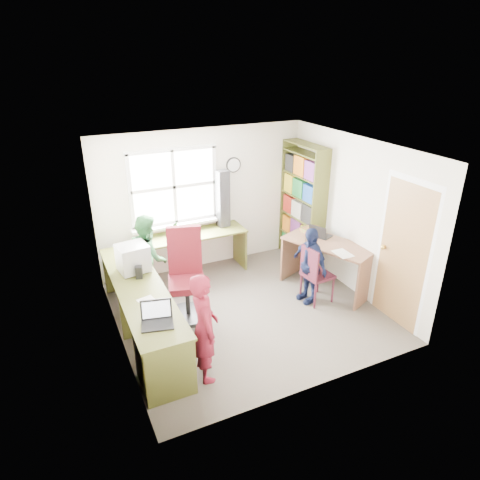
% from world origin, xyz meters
% --- Properties ---
extents(room, '(3.64, 3.44, 2.44)m').
position_xyz_m(room, '(0.01, 0.10, 1.22)').
color(room, '#474038').
rests_on(room, ground).
extents(l_desk, '(2.38, 2.95, 0.75)m').
position_xyz_m(l_desk, '(-1.31, -0.28, 0.46)').
color(l_desk, brown).
rests_on(l_desk, ground).
extents(right_desk, '(1.13, 1.53, 0.80)m').
position_xyz_m(right_desk, '(1.44, 0.08, 0.58)').
color(right_desk, brown).
rests_on(right_desk, ground).
extents(bookshelf, '(0.30, 1.02, 2.10)m').
position_xyz_m(bookshelf, '(1.65, 1.19, 1.00)').
color(bookshelf, brown).
rests_on(bookshelf, ground).
extents(swivel_chair, '(0.75, 0.75, 1.30)m').
position_xyz_m(swivel_chair, '(-0.80, 0.33, 0.56)').
color(swivel_chair, black).
rests_on(swivel_chair, ground).
extents(wooden_chair, '(0.43, 0.43, 0.92)m').
position_xyz_m(wooden_chair, '(1.02, -0.17, 0.50)').
color(wooden_chair, '#481824').
rests_on(wooden_chair, ground).
extents(crt_monitor, '(0.43, 0.40, 0.38)m').
position_xyz_m(crt_monitor, '(-1.46, 0.53, 0.95)').
color(crt_monitor, '#B4B3B8').
rests_on(crt_monitor, l_desk).
extents(laptop_left, '(0.41, 0.36, 0.24)m').
position_xyz_m(laptop_left, '(-1.50, -0.78, 0.81)').
color(laptop_left, black).
rests_on(laptop_left, l_desk).
extents(laptop_right, '(0.36, 0.39, 0.21)m').
position_xyz_m(laptop_right, '(1.44, 0.33, 0.85)').
color(laptop_right, black).
rests_on(laptop_right, right_desk).
extents(speaker_a, '(0.11, 0.11, 0.17)m').
position_xyz_m(speaker_a, '(-1.45, 0.31, 0.84)').
color(speaker_a, black).
rests_on(speaker_a, l_desk).
extents(speaker_b, '(0.09, 0.09, 0.18)m').
position_xyz_m(speaker_b, '(-1.48, 0.78, 0.84)').
color(speaker_b, black).
rests_on(speaker_b, l_desk).
extents(cd_tower, '(0.21, 0.19, 0.97)m').
position_xyz_m(cd_tower, '(0.28, 1.53, 1.24)').
color(cd_tower, black).
rests_on(cd_tower, l_desk).
extents(game_box, '(0.35, 0.35, 0.06)m').
position_xyz_m(game_box, '(1.45, 0.54, 0.83)').
color(game_box, red).
rests_on(game_box, right_desk).
extents(paper_a, '(0.25, 0.32, 0.00)m').
position_xyz_m(paper_a, '(-1.49, -0.33, 0.75)').
color(paper_a, silver).
rests_on(paper_a, l_desk).
extents(paper_b, '(0.22, 0.31, 0.00)m').
position_xyz_m(paper_b, '(1.39, -0.32, 0.80)').
color(paper_b, silver).
rests_on(paper_b, right_desk).
extents(potted_plant, '(0.15, 0.13, 0.27)m').
position_xyz_m(potted_plant, '(-0.64, 1.39, 0.89)').
color(potted_plant, '#317C32').
rests_on(potted_plant, l_desk).
extents(person_red, '(0.38, 0.53, 1.34)m').
position_xyz_m(person_red, '(-1.03, -0.99, 0.67)').
color(person_red, maroon).
rests_on(person_red, ground).
extents(person_green, '(0.54, 0.68, 1.35)m').
position_xyz_m(person_green, '(-1.15, 1.02, 0.67)').
color(person_green, '#2D7237').
rests_on(person_green, ground).
extents(person_navy, '(0.36, 0.73, 1.19)m').
position_xyz_m(person_navy, '(0.98, -0.10, 0.60)').
color(person_navy, '#131C3D').
rests_on(person_navy, ground).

